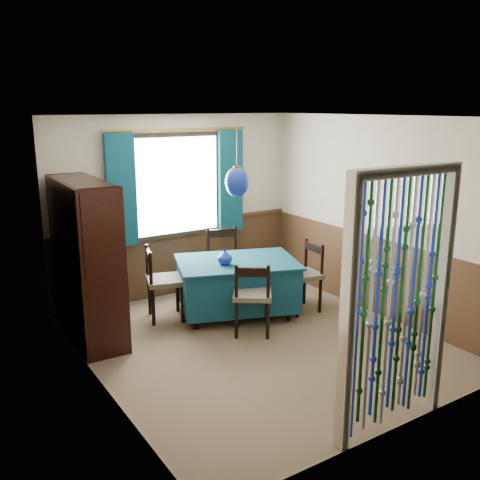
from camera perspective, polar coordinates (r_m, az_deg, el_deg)
floor at (r=6.19m, az=1.88°, el=-10.79°), size 4.00×4.00×0.00m
ceiling at (r=5.61m, az=2.09°, el=13.02°), size 4.00×4.00×0.00m
wall_back at (r=7.47m, az=-6.81°, el=3.57°), size 3.60×0.00×3.60m
wall_front at (r=4.35m, az=17.21°, el=-4.74°), size 3.60×0.00×3.60m
wall_left at (r=5.00m, az=-15.23°, el=-2.13°), size 0.00×4.00×4.00m
wall_right at (r=6.94m, az=14.31°, el=2.41°), size 0.00×4.00×4.00m
wainscot_back at (r=7.63m, az=-6.59°, el=-1.99°), size 3.60×0.00×3.60m
wainscot_front at (r=4.65m, az=16.38°, el=-13.48°), size 3.60×0.00×3.60m
wainscot_left at (r=5.26m, az=-14.54°, el=-9.97°), size 0.00×4.00×4.00m
wainscot_right at (r=7.11m, az=13.86°, el=-3.53°), size 0.00×4.00×4.00m
window at (r=7.37m, az=-6.70°, el=5.80°), size 1.32×0.12×1.42m
doorway at (r=4.45m, az=16.43°, el=-6.98°), size 1.16×0.12×2.18m
dining_table at (r=6.82m, az=-0.31°, el=-4.61°), size 1.74×1.47×0.71m
chair_near at (r=6.22m, az=1.33°, el=-5.97°), size 0.60×0.59×0.89m
chair_far at (r=7.42m, az=-1.61°, el=-2.28°), size 0.58×0.57×0.97m
chair_left at (r=6.72m, az=-8.26°, el=-4.37°), size 0.55×0.57×0.93m
chair_right at (r=6.98m, az=6.79°, el=-3.69°), size 0.47×0.49×0.91m
sideboard at (r=6.36m, az=-15.97°, el=-4.59°), size 0.53×1.41×1.82m
pendant_lamp at (r=6.52m, az=-0.33°, el=6.23°), size 0.29×0.29×0.97m
vase_table at (r=6.55m, az=-1.63°, el=-1.87°), size 0.21×0.21×0.18m
bowl_shelf at (r=5.97m, az=-15.11°, el=0.73°), size 0.29×0.29×0.06m
vase_sideboard at (r=6.50m, az=-16.34°, el=-0.76°), size 0.21×0.21×0.18m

